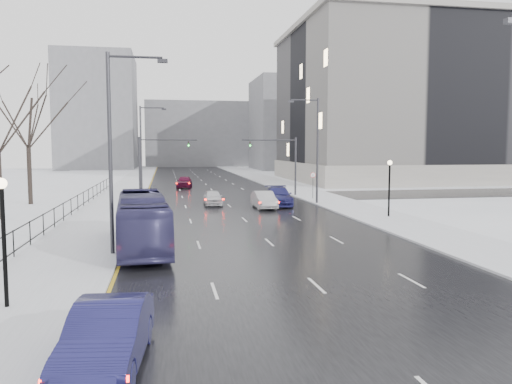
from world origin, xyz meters
TOP-DOWN VIEW (x-y plane):
  - road at (0.00, 60.00)m, footprint 16.00×150.00m
  - cross_road at (0.00, 48.00)m, footprint 130.00×10.00m
  - sidewalk_left at (-10.50, 60.00)m, footprint 5.00×150.00m
  - sidewalk_right at (10.50, 60.00)m, footprint 5.00×150.00m
  - park_strip at (-20.00, 60.00)m, footprint 14.00×150.00m
  - tree_park_d at (-17.80, 34.00)m, footprint 8.75×8.75m
  - tree_park_e at (-18.20, 44.00)m, footprint 9.45×9.45m
  - iron_fence at (-13.00, 30.00)m, footprint 0.06×70.00m
  - streetlight_r_mid at (8.17, 40.00)m, footprint 2.95×0.25m
  - streetlight_l_near at (-8.17, 20.00)m, footprint 2.95×0.25m
  - streetlight_l_far at (-8.17, 52.00)m, footprint 2.95×0.25m
  - lamppost_l at (-11.00, 12.00)m, footprint 0.36×0.36m
  - lamppost_r_mid at (11.00, 30.00)m, footprint 0.36×0.36m
  - mast_signal_right at (7.33, 48.00)m, footprint 6.10×0.33m
  - mast_signal_left at (-7.33, 48.00)m, footprint 6.10×0.33m
  - no_uturn_sign at (9.20, 44.00)m, footprint 0.60×0.06m
  - civic_building at (35.00, 72.00)m, footprint 41.00×31.00m
  - bldg_far_right at (28.00, 115.00)m, footprint 24.00×20.00m
  - bldg_far_left at (-22.00, 125.00)m, footprint 18.00×22.00m
  - bldg_far_center at (4.00, 140.00)m, footprint 30.00×18.00m
  - sedan_left_near at (-7.20, 6.89)m, footprint 2.14×4.98m
  - bus at (-7.00, 21.61)m, footprint 3.19×10.69m
  - sedan_center_near at (-1.44, 40.77)m, footprint 1.76×4.19m
  - sedan_right_near at (2.75, 37.47)m, footprint 1.70×4.65m
  - sedan_right_far at (4.50, 39.49)m, footprint 3.15×6.15m
  - sedan_center_far at (-3.29, 61.43)m, footprint 2.43×4.90m

SIDE VIEW (x-z plane):
  - tree_park_d at x=-17.80m, z-range -6.25..6.25m
  - tree_park_e at x=-18.20m, z-range -6.75..6.75m
  - road at x=0.00m, z-range 0.00..0.04m
  - cross_road at x=0.00m, z-range 0.00..0.04m
  - park_strip at x=-20.00m, z-range 0.00..0.12m
  - sidewalk_left at x=-10.50m, z-range 0.00..0.16m
  - sidewalk_right at x=10.50m, z-range 0.00..0.16m
  - sedan_center_near at x=-1.44m, z-range 0.04..1.45m
  - sedan_right_near at x=2.75m, z-range 0.04..1.56m
  - sedan_left_near at x=-7.20m, z-range 0.04..1.64m
  - sedan_center_far at x=-3.29m, z-range 0.04..1.65m
  - sedan_right_far at x=4.50m, z-range 0.04..1.75m
  - iron_fence at x=-13.00m, z-range 0.26..1.56m
  - bus at x=-7.00m, z-range 0.04..2.98m
  - no_uturn_sign at x=9.20m, z-range 0.95..3.65m
  - lamppost_l at x=-11.00m, z-range 0.80..5.08m
  - lamppost_r_mid at x=11.00m, z-range 0.80..5.08m
  - mast_signal_right at x=7.33m, z-range 0.86..7.36m
  - mast_signal_left at x=-7.33m, z-range 0.86..7.36m
  - streetlight_r_mid at x=8.17m, z-range 0.62..10.62m
  - streetlight_l_near at x=-8.17m, z-range 0.62..10.62m
  - streetlight_l_far at x=-8.17m, z-range 0.62..10.62m
  - bldg_far_center at x=4.00m, z-range 0.00..18.00m
  - bldg_far_right at x=28.00m, z-range 0.00..22.00m
  - civic_building at x=35.00m, z-range -1.19..23.61m
  - bldg_far_left at x=-22.00m, z-range 0.00..28.00m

